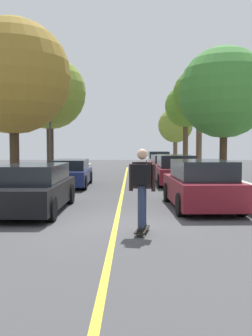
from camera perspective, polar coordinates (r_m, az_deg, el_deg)
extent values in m
plane|color=#424244|center=(9.71, -1.44, -8.00)|extent=(80.00, 80.00, 0.00)
cube|color=gold|center=(13.65, -0.76, -4.66)|extent=(0.12, 39.20, 0.01)
cube|color=black|center=(11.48, -13.63, -3.73)|extent=(1.80, 4.39, 0.66)
cube|color=black|center=(11.65, -13.38, -0.73)|extent=(1.59, 2.78, 0.51)
cylinder|color=black|center=(9.88, -11.05, -5.97)|extent=(0.22, 0.64, 0.64)
cylinder|color=black|center=(12.78, -8.29, -3.81)|extent=(0.22, 0.64, 0.64)
cylinder|color=black|center=(13.15, -15.54, -3.70)|extent=(0.22, 0.64, 0.64)
cube|color=navy|center=(18.04, -8.28, -1.17)|extent=(1.82, 4.37, 0.61)
cube|color=black|center=(18.10, -8.25, 0.54)|extent=(1.57, 2.68, 0.45)
cylinder|color=black|center=(16.51, -6.21, -2.16)|extent=(0.24, 0.65, 0.64)
cylinder|color=black|center=(16.74, -11.63, -2.14)|extent=(0.24, 0.65, 0.64)
cylinder|color=black|center=(19.41, -5.38, -1.32)|extent=(0.24, 0.65, 0.64)
cylinder|color=black|center=(19.61, -10.01, -1.31)|extent=(0.24, 0.65, 0.64)
cube|color=maroon|center=(11.96, 10.98, -3.25)|extent=(1.93, 4.17, 0.73)
cube|color=black|center=(11.70, 11.24, -0.25)|extent=(1.65, 2.58, 0.56)
cylinder|color=black|center=(13.17, 6.19, -3.58)|extent=(0.25, 0.65, 0.64)
cylinder|color=black|center=(13.48, 13.16, -3.49)|extent=(0.25, 0.65, 0.64)
cylinder|color=black|center=(10.52, 8.14, -5.37)|extent=(0.25, 0.65, 0.64)
cylinder|color=black|center=(10.91, 16.73, -5.16)|extent=(0.25, 0.65, 0.64)
cube|color=maroon|center=(18.83, 7.27, -0.86)|extent=(1.80, 4.45, 0.69)
cube|color=black|center=(18.77, 7.29, 1.05)|extent=(1.58, 3.01, 0.57)
cylinder|color=black|center=(20.29, 4.46, -1.11)|extent=(0.22, 0.64, 0.64)
cylinder|color=black|center=(20.45, 9.13, -1.11)|extent=(0.22, 0.64, 0.64)
cylinder|color=black|center=(17.26, 5.05, -1.91)|extent=(0.22, 0.64, 0.64)
cylinder|color=black|center=(17.45, 10.52, -1.90)|extent=(0.22, 0.64, 0.64)
cube|color=maroon|center=(24.28, 5.83, 0.05)|extent=(1.95, 4.44, 0.64)
cube|color=black|center=(24.08, 5.89, 1.34)|extent=(1.69, 3.00, 0.47)
cylinder|color=black|center=(25.68, 3.57, -0.16)|extent=(0.24, 0.65, 0.64)
cylinder|color=black|center=(25.87, 7.26, -0.15)|extent=(0.24, 0.65, 0.64)
cylinder|color=black|center=(22.72, 4.19, -0.63)|extent=(0.24, 0.65, 0.64)
cylinder|color=black|center=(22.94, 8.36, -0.61)|extent=(0.24, 0.65, 0.64)
cube|color=white|center=(30.86, 4.77, 0.83)|extent=(1.74, 4.45, 0.70)
cube|color=black|center=(30.61, 4.81, 1.96)|extent=(1.53, 2.81, 0.54)
cylinder|color=black|center=(32.35, 3.16, 0.58)|extent=(0.22, 0.64, 0.64)
cylinder|color=black|center=(32.45, 6.00, 0.58)|extent=(0.22, 0.64, 0.64)
cylinder|color=black|center=(29.30, 3.41, 0.29)|extent=(0.22, 0.64, 0.64)
cylinder|color=black|center=(29.42, 6.54, 0.28)|extent=(0.22, 0.64, 0.64)
cylinder|color=#3D2D1E|center=(16.85, -16.18, 2.33)|extent=(0.39, 0.39, 3.00)
sphere|color=olive|center=(17.09, -16.36, 12.89)|extent=(4.79, 4.79, 4.79)
cylinder|color=#3D2D1E|center=(23.71, -11.17, 3.65)|extent=(0.42, 0.42, 3.81)
sphere|color=olive|center=(23.92, -11.25, 10.87)|extent=(4.35, 4.35, 4.35)
cylinder|color=#3D2D1E|center=(18.10, 14.20, 2.00)|extent=(0.34, 0.34, 2.73)
sphere|color=#3D7F33|center=(18.25, 14.33, 10.79)|extent=(4.11, 4.11, 4.11)
cylinder|color=brown|center=(24.37, 10.75, 3.83)|extent=(0.35, 0.35, 3.96)
sphere|color=#4C7A23|center=(24.57, 10.83, 10.63)|extent=(3.29, 3.29, 3.29)
cylinder|color=#4C3823|center=(30.34, 8.79, 3.64)|extent=(0.40, 0.40, 3.83)
sphere|color=#4C7A23|center=(30.49, 8.84, 9.03)|extent=(3.23, 3.23, 3.23)
cylinder|color=brown|center=(37.30, 7.30, 2.72)|extent=(0.40, 0.40, 2.68)
sphere|color=olive|center=(37.35, 7.33, 6.29)|extent=(3.31, 3.31, 3.31)
cylinder|color=#38383D|center=(22.19, -11.17, 4.82)|extent=(0.12, 0.12, 4.69)
cube|color=#EAE5C6|center=(22.38, -11.25, 11.14)|extent=(0.36, 0.24, 0.20)
cube|color=black|center=(8.46, 2.39, -9.07)|extent=(0.37, 0.87, 0.02)
cylinder|color=beige|center=(8.82, 2.12, -8.98)|extent=(0.03, 0.06, 0.06)
cylinder|color=beige|center=(8.79, 3.36, -9.03)|extent=(0.03, 0.06, 0.06)
cylinder|color=beige|center=(8.16, 1.34, -9.99)|extent=(0.03, 0.06, 0.06)
cylinder|color=beige|center=(8.13, 2.68, -10.05)|extent=(0.03, 0.06, 0.06)
cube|color=#99999E|center=(8.79, 2.74, -8.75)|extent=(0.11, 0.06, 0.02)
cube|color=#99999E|center=(8.14, 2.01, -9.75)|extent=(0.11, 0.06, 0.02)
cube|color=black|center=(8.66, 2.62, -8.49)|extent=(0.15, 0.27, 0.06)
cube|color=black|center=(8.24, 2.15, -9.11)|extent=(0.15, 0.27, 0.06)
cylinder|color=#283351|center=(8.48, 2.53, -5.49)|extent=(0.17, 0.17, 0.89)
cylinder|color=#283351|center=(8.25, 2.27, -5.75)|extent=(0.17, 0.17, 0.89)
cube|color=black|center=(8.29, 2.41, -1.05)|extent=(0.43, 0.29, 0.57)
sphere|color=tan|center=(8.26, 2.42, 2.05)|extent=(0.23, 0.23, 0.23)
cylinder|color=black|center=(8.33, 0.75, -1.41)|extent=(0.10, 0.10, 0.58)
cylinder|color=black|center=(8.26, 4.09, -1.46)|extent=(0.10, 0.10, 0.58)
cube|color=black|center=(8.09, 2.19, -1.02)|extent=(0.33, 0.23, 0.44)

